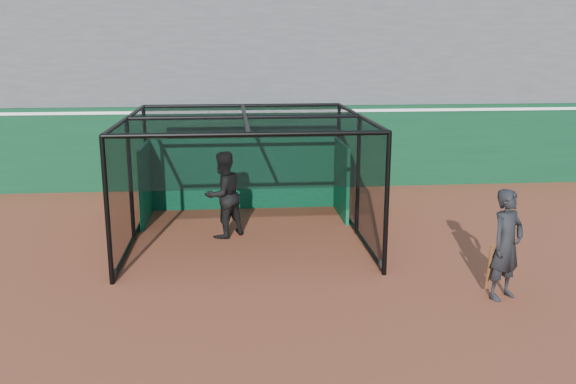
{
  "coord_description": "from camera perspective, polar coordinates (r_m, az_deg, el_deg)",
  "views": [
    {
      "loc": [
        -0.44,
        -9.82,
        4.28
      ],
      "look_at": [
        0.65,
        2.0,
        1.4
      ],
      "focal_mm": 38.0,
      "sensor_mm": 36.0,
      "label": 1
    }
  ],
  "objects": [
    {
      "name": "on_deck_player",
      "position": [
        11.05,
        19.75,
        -4.67
      ],
      "size": [
        0.84,
        0.74,
        1.92
      ],
      "color": "black",
      "rests_on": "ground"
    },
    {
      "name": "batter",
      "position": [
        13.81,
        -6.08,
        -0.25
      ],
      "size": [
        1.21,
        1.19,
        1.97
      ],
      "primitive_type": "imported",
      "rotation": [
        0.0,
        0.0,
        3.84
      ],
      "color": "black",
      "rests_on": "ground"
    },
    {
      "name": "outfield_wall",
      "position": [
        18.57,
        -3.85,
        4.33
      ],
      "size": [
        50.0,
        0.5,
        2.5
      ],
      "color": "#09351B",
      "rests_on": "ground"
    },
    {
      "name": "batting_cage",
      "position": [
        13.68,
        -3.95,
        1.3
      ],
      "size": [
        5.18,
        5.33,
        2.73
      ],
      "color": "black",
      "rests_on": "ground"
    },
    {
      "name": "ground",
      "position": [
        10.72,
        -2.5,
        -9.9
      ],
      "size": [
        120.0,
        120.0,
        0.0
      ],
      "primitive_type": "plane",
      "color": "brown",
      "rests_on": "ground"
    },
    {
      "name": "grandstand",
      "position": [
        22.1,
        -4.26,
        14.1
      ],
      "size": [
        50.0,
        7.85,
        8.95
      ],
      "color": "#4C4C4F",
      "rests_on": "ground"
    }
  ]
}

